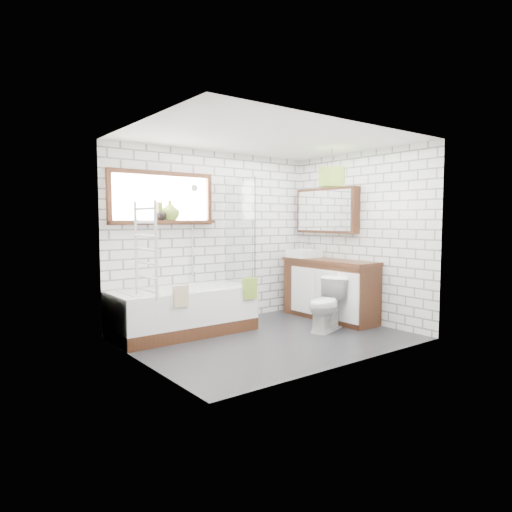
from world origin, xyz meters
TOP-DOWN VIEW (x-y plane):
  - floor at (0.00, 0.00)m, footprint 3.40×2.60m
  - ceiling at (0.00, 0.00)m, footprint 3.40×2.60m
  - wall_back at (0.00, 1.30)m, footprint 3.40×0.01m
  - wall_front at (0.00, -1.30)m, footprint 3.40×0.01m
  - wall_left at (-1.70, 0.00)m, footprint 0.01×2.60m
  - wall_right at (1.70, 0.00)m, footprint 0.01×2.60m
  - window at (-0.85, 1.26)m, footprint 1.52×0.16m
  - towel_radiator at (-1.66, 0.00)m, footprint 0.06×0.52m
  - mirror_cabinet at (1.62, 0.60)m, footprint 0.16×1.20m
  - shower_riser at (-0.40, 1.26)m, footprint 0.02×0.02m
  - bathtub at (-0.76, 0.89)m, footprint 1.87×0.82m
  - shower_screen at (0.16, 0.89)m, footprint 0.02×0.72m
  - towel_green at (0.03, 0.48)m, footprint 0.21×0.06m
  - towel_beige at (-1.01, 0.48)m, footprint 0.20×0.05m
  - vanity at (1.44, 0.35)m, footprint 0.51×1.59m
  - basin at (1.38, 0.85)m, footprint 0.45×0.39m
  - tap at (1.54, 0.85)m, footprint 0.03×0.03m
  - toilet at (0.89, -0.14)m, footprint 0.62×0.80m
  - vase_olive at (-0.76, 1.23)m, footprint 0.34×0.34m
  - vase_dark at (-0.90, 1.23)m, footprint 0.23×0.23m
  - bottle at (-0.91, 1.23)m, footprint 0.08×0.08m
  - pendant at (1.11, 0.02)m, footprint 0.36×0.36m

SIDE VIEW (x-z plane):
  - floor at x=0.00m, z-range -0.01..0.00m
  - bathtub at x=-0.76m, z-range 0.00..0.60m
  - toilet at x=0.89m, z-range 0.00..0.72m
  - vanity at x=1.44m, z-range 0.00..0.91m
  - towel_green at x=0.03m, z-range 0.44..0.73m
  - towel_beige at x=-1.01m, z-range 0.45..0.71m
  - basin at x=1.38m, z-range 0.91..1.04m
  - tap at x=1.54m, z-range 0.96..1.11m
  - towel_radiator at x=-1.66m, z-range 0.70..1.70m
  - wall_back at x=0.00m, z-range 0.00..2.50m
  - wall_front at x=0.00m, z-range 0.00..2.50m
  - wall_left at x=-1.70m, z-range 0.00..2.50m
  - wall_right at x=1.70m, z-range 0.00..2.50m
  - shower_riser at x=-0.40m, z-range 0.70..2.00m
  - shower_screen at x=0.16m, z-range 0.60..2.10m
  - vase_dark at x=-0.90m, z-range 1.48..1.67m
  - bottle at x=-0.91m, z-range 1.48..1.72m
  - vase_olive at x=-0.76m, z-range 1.48..1.75m
  - mirror_cabinet at x=1.62m, z-range 1.30..2.00m
  - window at x=-0.85m, z-range 1.46..2.14m
  - pendant at x=1.11m, z-range 1.97..2.23m
  - ceiling at x=0.00m, z-range 2.50..2.51m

